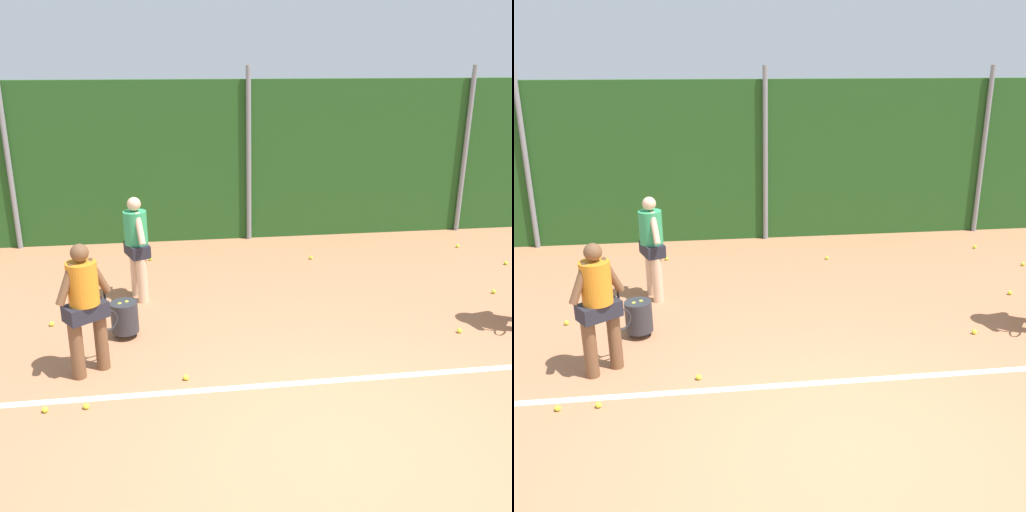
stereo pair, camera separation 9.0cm
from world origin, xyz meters
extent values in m
plane|color=#B2704C|center=(0.00, 2.05, 0.00)|extent=(27.34, 27.34, 0.00)
cube|color=#23511E|center=(0.00, 6.96, 1.58)|extent=(15.77, 0.25, 3.17)
cylinder|color=gray|center=(-4.55, 6.79, 1.71)|extent=(0.10, 0.10, 3.42)
cylinder|color=gray|center=(0.00, 6.79, 1.71)|extent=(0.10, 0.10, 3.42)
cylinder|color=gray|center=(4.55, 6.79, 1.71)|extent=(0.10, 0.10, 3.42)
cube|color=white|center=(0.00, 1.19, 0.00)|extent=(11.52, 0.10, 0.01)
cylinder|color=brown|center=(-2.66, 1.67, 0.35)|extent=(0.16, 0.16, 0.71)
cylinder|color=brown|center=(-2.40, 1.85, 0.35)|extent=(0.16, 0.16, 0.71)
cube|color=#23232D|center=(-2.53, 1.76, 0.80)|extent=(0.55, 0.50, 0.19)
cylinder|color=orange|center=(-2.53, 1.76, 1.15)|extent=(0.35, 0.35, 0.50)
sphere|color=brown|center=(-2.53, 1.76, 1.51)|extent=(0.20, 0.20, 0.20)
cylinder|color=brown|center=(-2.69, 1.65, 1.19)|extent=(0.26, 0.21, 0.48)
cylinder|color=brown|center=(-2.37, 1.88, 1.19)|extent=(0.26, 0.21, 0.48)
cylinder|color=black|center=(-2.33, 1.97, 0.84)|extent=(0.03, 0.03, 0.28)
torus|color=#26262B|center=(-2.33, 1.97, 0.57)|extent=(0.25, 0.18, 0.28)
cylinder|color=beige|center=(-2.13, 4.09, 0.35)|extent=(0.16, 0.16, 0.71)
cylinder|color=beige|center=(-2.01, 3.80, 0.35)|extent=(0.16, 0.16, 0.71)
cube|color=#23232D|center=(-2.07, 3.94, 0.80)|extent=(0.43, 0.54, 0.19)
cylinder|color=#339E60|center=(-2.07, 3.94, 1.15)|extent=(0.35, 0.35, 0.50)
sphere|color=beige|center=(-2.07, 3.94, 1.51)|extent=(0.20, 0.20, 0.20)
cylinder|color=beige|center=(-2.14, 4.13, 1.19)|extent=(0.17, 0.27, 0.48)
cylinder|color=beige|center=(-2.00, 3.76, 1.19)|extent=(0.17, 0.27, 0.48)
cylinder|color=#2D2D33|center=(-2.20, 2.65, 0.29)|extent=(0.36, 0.36, 0.42)
cylinder|color=#2D2D33|center=(-2.07, 2.65, 0.04)|extent=(0.02, 0.02, 0.08)
cylinder|color=#2D2D33|center=(-2.32, 2.65, 0.04)|extent=(0.02, 0.02, 0.08)
cylinder|color=#2D2D33|center=(-2.20, 2.78, 0.04)|extent=(0.02, 0.02, 0.08)
sphere|color=#CCDB33|center=(-2.16, 2.68, 0.48)|extent=(0.07, 0.07, 0.07)
sphere|color=#CCDB33|center=(-2.25, 2.63, 0.48)|extent=(0.07, 0.07, 0.07)
sphere|color=#CCDB33|center=(-2.91, 1.00, 0.03)|extent=(0.07, 0.07, 0.07)
sphere|color=#CCDB33|center=(-3.25, 3.12, 0.03)|extent=(0.07, 0.07, 0.07)
sphere|color=#CCDB33|center=(3.50, 3.36, 0.03)|extent=(0.07, 0.07, 0.07)
sphere|color=#CCDB33|center=(0.98, 5.36, 0.03)|extent=(0.07, 0.07, 0.07)
sphere|color=#CCDB33|center=(2.31, 2.14, 0.03)|extent=(0.07, 0.07, 0.07)
sphere|color=#CCDB33|center=(-1.42, 1.44, 0.03)|extent=(0.07, 0.07, 0.07)
sphere|color=#CCDB33|center=(4.42, 4.58, 0.03)|extent=(0.07, 0.07, 0.07)
sphere|color=#CCDB33|center=(-2.49, 1.00, 0.03)|extent=(0.07, 0.07, 0.07)
sphere|color=#CCDB33|center=(-1.98, 5.69, 0.03)|extent=(0.07, 0.07, 0.07)
sphere|color=#CCDB33|center=(4.01, 5.63, 0.03)|extent=(0.07, 0.07, 0.07)
camera|label=1|loc=(-1.41, -4.42, 3.56)|focal=40.01mm
camera|label=2|loc=(-1.32, -4.43, 3.56)|focal=40.01mm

